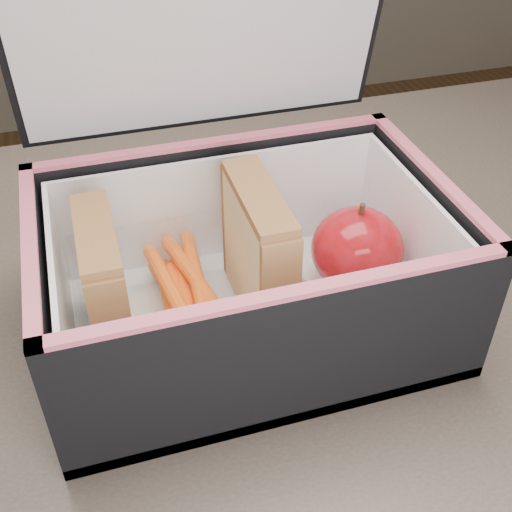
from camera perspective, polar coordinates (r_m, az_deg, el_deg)
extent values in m
cube|color=brown|center=(0.55, 4.76, -7.64)|extent=(1.20, 0.80, 0.03)
cube|color=black|center=(0.53, -4.93, 20.38)|extent=(0.30, 0.05, 0.19)
cube|color=#DEC588|center=(0.48, -14.15, -3.15)|extent=(0.01, 0.09, 0.10)
cube|color=#B65355|center=(0.48, -13.14, -3.33)|extent=(0.01, 0.09, 0.09)
cube|color=#DEC588|center=(0.48, -12.26, -2.81)|extent=(0.01, 0.09, 0.10)
cube|color=brown|center=(0.45, -14.15, 2.03)|extent=(0.03, 0.10, 0.01)
cube|color=#DEC588|center=(0.49, -0.76, -0.29)|extent=(0.01, 0.10, 0.11)
cube|color=#B65355|center=(0.50, 0.20, -0.49)|extent=(0.01, 0.10, 0.10)
cube|color=#DEC588|center=(0.50, 1.17, 0.08)|extent=(0.01, 0.10, 0.11)
cube|color=brown|center=(0.46, 0.22, 5.38)|extent=(0.03, 0.10, 0.01)
cylinder|color=#FF6213|center=(0.51, -7.13, -6.01)|extent=(0.01, 0.09, 0.01)
cylinder|color=#FF6213|center=(0.49, -6.16, -6.73)|extent=(0.02, 0.09, 0.01)
cylinder|color=#FF6213|center=(0.51, -7.88, -2.45)|extent=(0.02, 0.10, 0.01)
cylinder|color=#FF6213|center=(0.53, -6.67, -3.67)|extent=(0.02, 0.10, 0.01)
cylinder|color=#FF6213|center=(0.51, -6.96, -4.35)|extent=(0.02, 0.09, 0.01)
cylinder|color=#FF6213|center=(0.52, -5.94, -1.36)|extent=(0.03, 0.09, 0.01)
cylinder|color=#FF6213|center=(0.53, -7.21, -3.61)|extent=(0.03, 0.09, 0.01)
cylinder|color=#FF6213|center=(0.51, -6.19, -3.67)|extent=(0.01, 0.09, 0.01)
cylinder|color=#FF6213|center=(0.52, -5.46, -1.27)|extent=(0.02, 0.09, 0.01)
cube|color=white|center=(0.56, 8.55, -2.30)|extent=(0.09, 0.09, 0.01)
ellipsoid|color=#930404|center=(0.53, 8.96, 0.60)|extent=(0.08, 0.08, 0.07)
cylinder|color=#422917|center=(0.51, 9.38, 4.06)|extent=(0.01, 0.01, 0.01)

